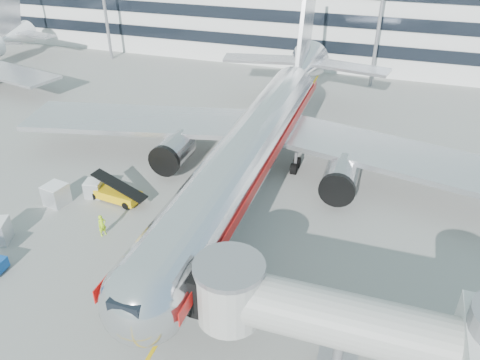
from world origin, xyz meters
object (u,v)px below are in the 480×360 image
(main_jet, at_px, (258,137))
(belt_loader, at_px, (115,193))
(cargo_container_left, at_px, (56,194))
(ramp_worker, at_px, (102,225))
(cargo_container_right, at_px, (94,188))

(main_jet, bearing_deg, belt_loader, -143.81)
(cargo_container_left, bearing_deg, ramp_worker, -22.57)
(belt_loader, xyz_separation_m, ramp_worker, (1.89, -4.85, 0.23))
(cargo_container_right, bearing_deg, main_jet, 31.65)
(belt_loader, height_order, ramp_worker, belt_loader)
(ramp_worker, bearing_deg, cargo_container_right, 64.98)
(main_jet, distance_m, cargo_container_right, 15.65)
(belt_loader, bearing_deg, ramp_worker, -68.71)
(main_jet, height_order, ramp_worker, main_jet)
(cargo_container_right, bearing_deg, ramp_worker, -50.31)
(main_jet, xyz_separation_m, cargo_container_left, (-15.37, -10.17, -3.29))
(main_jet, relative_size, cargo_container_right, 30.30)
(cargo_container_left, height_order, ramp_worker, cargo_container_left)
(main_jet, height_order, cargo_container_left, main_jet)
(belt_loader, distance_m, cargo_container_left, 5.00)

